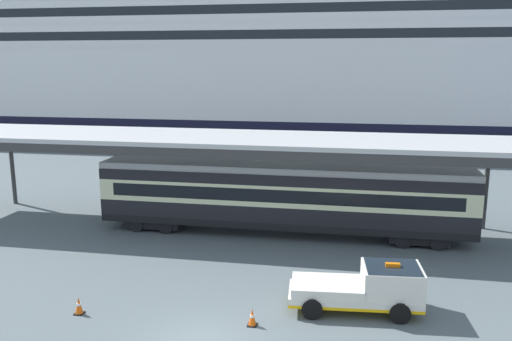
% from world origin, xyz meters
% --- Properties ---
extents(cruise_ship, '(128.78, 27.95, 31.00)m').
position_xyz_m(cruise_ship, '(-11.26, 54.55, 10.38)').
color(cruise_ship, black).
rests_on(cruise_ship, ground).
extents(platform_canopy, '(46.51, 6.37, 5.56)m').
position_xyz_m(platform_canopy, '(1.18, 13.09, 5.33)').
color(platform_canopy, '#B7B7B7').
rests_on(platform_canopy, ground).
extents(train_carriage, '(20.94, 2.81, 4.11)m').
position_xyz_m(train_carriage, '(1.18, 12.67, 2.30)').
color(train_carriage, black).
rests_on(train_carriage, ground).
extents(service_truck, '(5.35, 2.58, 2.02)m').
position_xyz_m(service_truck, '(5.81, 3.89, 0.99)').
color(service_truck, silver).
rests_on(service_truck, ground).
extents(traffic_cone_near, '(0.36, 0.36, 0.70)m').
position_xyz_m(traffic_cone_near, '(-5.36, 1.44, 0.35)').
color(traffic_cone_near, black).
rests_on(traffic_cone_near, ground).
extents(traffic_cone_mid, '(0.36, 0.36, 0.67)m').
position_xyz_m(traffic_cone_mid, '(1.54, 1.78, 0.33)').
color(traffic_cone_mid, black).
rests_on(traffic_cone_mid, ground).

